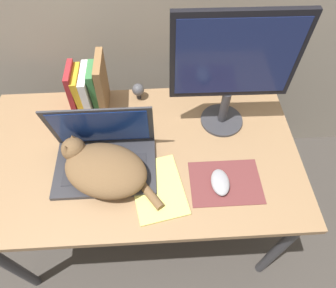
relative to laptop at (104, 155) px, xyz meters
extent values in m
plane|color=#3D3833|center=(0.13, -0.33, -0.77)|extent=(12.00, 12.00, 0.00)
cube|color=#93704C|center=(0.13, 0.04, -0.06)|extent=(1.30, 0.73, 0.03)
cylinder|color=#38383D|center=(-0.47, -0.28, -0.42)|extent=(0.04, 0.04, 0.69)
cylinder|color=#38383D|center=(0.73, -0.28, -0.42)|extent=(0.04, 0.04, 0.69)
cylinder|color=#38383D|center=(-0.47, 0.36, -0.42)|extent=(0.04, 0.04, 0.69)
cylinder|color=#38383D|center=(0.73, 0.36, -0.42)|extent=(0.04, 0.04, 0.69)
cube|color=#2D2D33|center=(0.00, -0.03, -0.04)|extent=(0.39, 0.25, 0.02)
cube|color=#28282D|center=(0.00, -0.04, -0.03)|extent=(0.32, 0.13, 0.00)
cube|color=#2D2D33|center=(0.00, 0.07, 0.09)|extent=(0.39, 0.06, 0.25)
cube|color=navy|center=(0.00, 0.06, 0.09)|extent=(0.35, 0.05, 0.22)
ellipsoid|color=brown|center=(0.01, -0.07, 0.01)|extent=(0.38, 0.32, 0.12)
sphere|color=brown|center=(-0.11, 0.01, 0.03)|extent=(0.09, 0.09, 0.09)
cone|color=brown|center=(-0.11, 0.04, 0.07)|extent=(0.04, 0.04, 0.03)
cone|color=brown|center=(-0.13, -0.01, 0.07)|extent=(0.04, 0.04, 0.03)
cylinder|color=brown|center=(0.17, -0.16, -0.03)|extent=(0.11, 0.13, 0.03)
cylinder|color=#333338|center=(0.49, 0.19, -0.04)|extent=(0.18, 0.18, 0.01)
cylinder|color=#333338|center=(0.49, 0.19, 0.04)|extent=(0.04, 0.04, 0.16)
cube|color=black|center=(0.49, 0.19, 0.29)|extent=(0.46, 0.03, 0.35)
cube|color=navy|center=(0.49, 0.18, 0.29)|extent=(0.42, 0.01, 0.31)
cube|color=brown|center=(0.46, -0.12, -0.05)|extent=(0.27, 0.19, 0.00)
ellipsoid|color=#99999E|center=(0.43, -0.12, -0.03)|extent=(0.07, 0.11, 0.03)
cube|color=maroon|center=(-0.14, 0.31, 0.06)|extent=(0.03, 0.14, 0.22)
cube|color=gold|center=(-0.12, 0.31, 0.05)|extent=(0.03, 0.14, 0.20)
cube|color=white|center=(-0.08, 0.31, 0.05)|extent=(0.03, 0.17, 0.20)
cube|color=#387A42|center=(-0.05, 0.31, 0.06)|extent=(0.03, 0.12, 0.22)
cube|color=olive|center=(-0.02, 0.31, 0.08)|extent=(0.04, 0.17, 0.26)
cube|color=#E5DB6B|center=(0.20, -0.13, -0.05)|extent=(0.23, 0.29, 0.01)
cylinder|color=#232328|center=(0.13, 0.35, -0.04)|extent=(0.02, 0.02, 0.02)
sphere|color=#4C4C51|center=(0.13, 0.35, 0.00)|extent=(0.06, 0.06, 0.06)
camera|label=1|loc=(0.21, -0.65, 0.96)|focal=32.00mm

